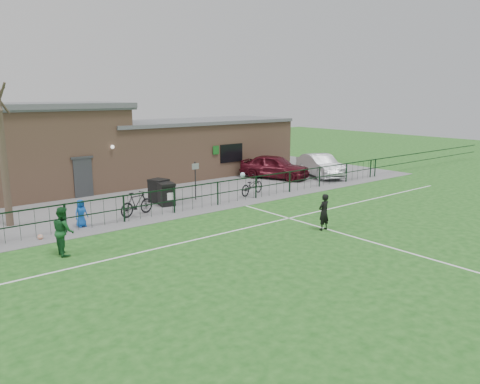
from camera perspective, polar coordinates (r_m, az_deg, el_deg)
ground at (r=17.01m, az=10.71°, el=-7.01°), size 90.00×90.00×0.00m
paving_strip at (r=27.39m, az=-11.23°, el=0.22°), size 34.00×13.00×0.02m
pitch_line_touch at (r=22.61m, az=-4.46°, el=-2.07°), size 28.00×0.10×0.01m
pitch_line_mid at (r=19.69m, az=1.83°, el=-4.16°), size 28.00×0.10×0.01m
pitch_line_perp at (r=18.51m, az=14.77°, el=-5.62°), size 0.10×16.00×0.01m
perimeter_fence at (r=22.64m, az=-4.77°, el=-0.51°), size 28.00×0.10×1.20m
bare_tree at (r=21.43m, az=-26.93°, el=4.04°), size 0.30×0.30×6.00m
wheelie_bin_left at (r=24.14m, az=-9.89°, el=0.06°), size 0.93×1.00×1.10m
wheelie_bin_right at (r=23.39m, az=-8.96°, el=-0.36°), size 0.83×0.90×1.04m
sign_post at (r=24.37m, az=-5.46°, el=1.37°), size 0.07×0.07×2.00m
car_maroon at (r=30.58m, az=4.24°, el=3.11°), size 3.41×4.89×1.55m
car_silver at (r=31.63m, az=9.76°, el=3.20°), size 3.07×4.73×1.47m
bicycle_d at (r=21.69m, az=-12.48°, el=-1.39°), size 1.90×0.92×1.10m
bicycle_e at (r=25.55m, az=1.46°, el=0.81°), size 2.08×1.21×1.03m
spectator_child at (r=20.48m, az=-18.81°, el=-2.46°), size 0.62×0.47×1.16m
goalkeeper_kick at (r=19.26m, az=9.82°, el=-2.26°), size 1.95×3.61×2.12m
outfield_player at (r=17.19m, az=-20.73°, el=-4.44°), size 0.68×0.85×1.69m
ball_ground at (r=19.42m, az=-23.16°, el=-5.06°), size 0.21×0.21×0.21m
clubhouse at (r=29.36m, az=-15.68°, el=5.15°), size 24.25×5.40×4.96m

